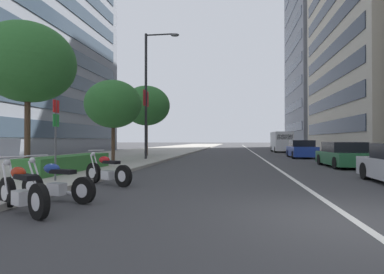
{
  "coord_description": "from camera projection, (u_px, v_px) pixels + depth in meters",
  "views": [
    {
      "loc": [
        -5.88,
        2.11,
        1.43
      ],
      "look_at": [
        11.02,
        4.47,
        1.62
      ],
      "focal_mm": 29.11,
      "sensor_mm": 36.0,
      "label": 1
    }
  ],
  "objects": [
    {
      "name": "motorcycle_by_sign_pole",
      "position": [
        56.0,
        184.0,
        7.32
      ],
      "size": [
        0.81,
        2.16,
        1.08
      ],
      "rotation": [
        0.0,
        0.0,
        1.3
      ],
      "color": "black",
      "rests_on": "ground"
    },
    {
      "name": "lane_centre_stripe",
      "position": [
        252.0,
        151.0,
        40.17
      ],
      "size": [
        110.0,
        0.16,
        0.01
      ],
      "primitive_type": "cube",
      "color": "silver",
      "rests_on": "ground"
    },
    {
      "name": "motorcycle_second_in_row",
      "position": [
        21.0,
        191.0,
        6.12
      ],
      "size": [
        1.23,
        1.88,
        1.49
      ],
      "rotation": [
        0.0,
        0.0,
        1.01
      ],
      "color": "black",
      "rests_on": "ground"
    },
    {
      "name": "car_lead_in_lane",
      "position": [
        302.0,
        150.0,
        25.57
      ],
      "size": [
        4.36,
        2.01,
        1.44
      ],
      "rotation": [
        0.0,
        0.0,
        -0.02
      ],
      "color": "navy",
      "rests_on": "ground"
    },
    {
      "name": "street_lamp_with_banners",
      "position": [
        151.0,
        85.0,
        21.67
      ],
      "size": [
        1.26,
        2.45,
        8.75
      ],
      "color": "#232326",
      "rests_on": "sidewalk_right_plaza"
    },
    {
      "name": "street_tree_far_plaza",
      "position": [
        113.0,
        104.0,
        19.66
      ],
      "size": [
        3.56,
        3.56,
        5.09
      ],
      "color": "#473323",
      "rests_on": "sidewalk_right_plaza"
    },
    {
      "name": "street_tree_mid_sidewalk",
      "position": [
        147.0,
        106.0,
        26.62
      ],
      "size": [
        3.99,
        3.99,
        5.95
      ],
      "color": "#473323",
      "rests_on": "sidewalk_right_plaza"
    },
    {
      "name": "ground_plane",
      "position": [
        355.0,
        221.0,
        5.51
      ],
      "size": [
        400.0,
        400.0,
        0.0
      ],
      "primitive_type": "plane",
      "color": "#3A3A3D"
    },
    {
      "name": "parking_sign_by_curb",
      "position": [
        56.0,
        129.0,
        9.92
      ],
      "size": [
        0.32,
        0.06,
        2.62
      ],
      "color": "#47494C",
      "rests_on": "sidewalk_right_plaza"
    },
    {
      "name": "street_tree_by_lamp_post",
      "position": [
        28.0,
        63.0,
        12.23
      ],
      "size": [
        3.66,
        3.66,
        5.9
      ],
      "color": "#473323",
      "rests_on": "sidewalk_right_plaza"
    },
    {
      "name": "sidewalk_right_plaza",
      "position": [
        149.0,
        152.0,
        36.91
      ],
      "size": [
        160.0,
        10.9,
        0.15
      ],
      "primitive_type": "cube",
      "color": "#A39E93",
      "rests_on": "ground"
    },
    {
      "name": "motorcycle_under_tarp",
      "position": [
        107.0,
        172.0,
        10.0
      ],
      "size": [
        1.16,
        1.97,
        1.12
      ],
      "rotation": [
        0.0,
        0.0,
        1.07
      ],
      "color": "black",
      "rests_on": "ground"
    },
    {
      "name": "car_far_down_avenue",
      "position": [
        344.0,
        155.0,
        16.69
      ],
      "size": [
        4.2,
        1.95,
        1.34
      ],
      "rotation": [
        0.0,
        0.0,
        0.02
      ],
      "color": "#236038",
      "rests_on": "ground"
    },
    {
      "name": "office_tower_mid_left",
      "position": [
        347.0,
        18.0,
        58.36
      ],
      "size": [
        19.41,
        20.07,
        48.79
      ],
      "color": "gray",
      "rests_on": "ground"
    },
    {
      "name": "clipped_hedge_bed",
      "position": [
        70.0,
        163.0,
        13.15
      ],
      "size": [
        5.6,
        1.1,
        0.64
      ],
      "primitive_type": "cube",
      "color": "#337033",
      "rests_on": "sidewalk_right_plaza"
    },
    {
      "name": "delivery_van_ahead",
      "position": [
        281.0,
        141.0,
        37.84
      ],
      "size": [
        5.41,
        2.1,
        2.44
      ],
      "rotation": [
        0.0,
        0.0,
        0.0
      ],
      "color": "silver",
      "rests_on": "ground"
    }
  ]
}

